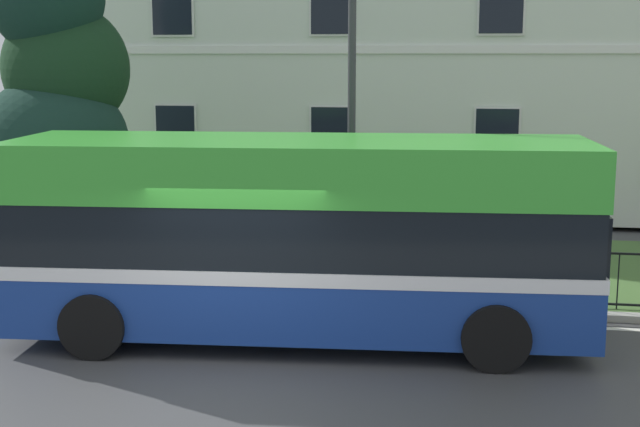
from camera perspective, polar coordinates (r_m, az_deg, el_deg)
ground_plane at (r=12.74m, az=-5.28°, el=-9.62°), size 60.00×56.00×0.18m
iron_verge_railing at (r=15.31m, az=4.31°, el=-3.72°), size 17.77×0.04×0.97m
evergreen_tree at (r=19.12m, az=-16.68°, el=5.72°), size 3.23×3.42×6.91m
single_decker_bus at (r=13.34m, az=-1.27°, el=-1.41°), size 8.83×3.19×3.06m
street_lamp_post at (r=15.44m, az=2.08°, el=9.14°), size 0.36×0.24×6.80m
litter_bin at (r=17.05m, az=-13.49°, el=-2.27°), size 0.46×0.46×1.15m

